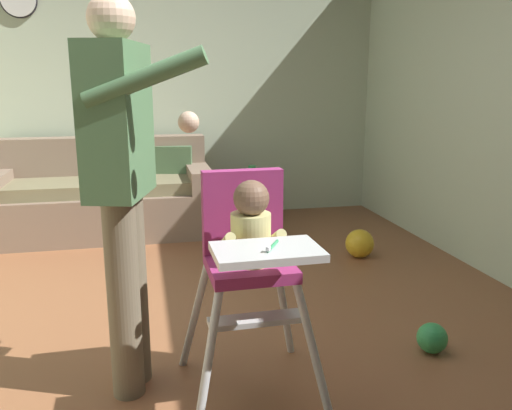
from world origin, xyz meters
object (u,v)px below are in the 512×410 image
at_px(adult_standing, 122,179).
at_px(toy_ball, 432,338).
at_px(side_table, 252,191).
at_px(couch, 104,197).
at_px(high_chair, 250,244).
at_px(sippy_cup, 252,171).
at_px(toy_ball_second, 360,243).

height_order(adult_standing, toy_ball, adult_standing).
bearing_deg(side_table, couch, 169.82).
xyz_separation_m(adult_standing, side_table, (1.07, 2.40, -0.59)).
bearing_deg(side_table, adult_standing, -114.04).
relative_size(high_chair, toy_ball, 6.31).
relative_size(couch, high_chair, 1.97).
height_order(high_chair, adult_standing, adult_standing).
distance_m(toy_ball, sippy_cup, 2.51).
relative_size(toy_ball, side_table, 0.30).
bearing_deg(toy_ball, side_table, 100.06).
xyz_separation_m(adult_standing, toy_ball, (1.50, -0.02, -0.89)).
xyz_separation_m(adult_standing, sippy_cup, (1.07, 2.40, -0.40)).
height_order(couch, high_chair, high_chair).
relative_size(adult_standing, toy_ball, 10.84).
xyz_separation_m(high_chair, side_table, (0.55, 2.54, -0.31)).
distance_m(high_chair, toy_ball, 1.16).
height_order(high_chair, toy_ball_second, high_chair).
xyz_separation_m(couch, adult_standing, (0.28, -2.64, 0.64)).
relative_size(high_chair, adult_standing, 0.58).
relative_size(toy_ball_second, sippy_cup, 2.27).
bearing_deg(sippy_cup, side_table, -0.00).
bearing_deg(toy_ball, adult_standing, 179.13).
xyz_separation_m(toy_ball, sippy_cup, (-0.43, 2.42, 0.49)).
bearing_deg(high_chair, toy_ball, 95.94).
distance_m(toy_ball, side_table, 2.48).
bearing_deg(sippy_cup, toy_ball_second, -54.15).
xyz_separation_m(toy_ball, side_table, (-0.43, 2.42, 0.30)).
bearing_deg(side_table, toy_ball, -79.94).
xyz_separation_m(couch, side_table, (1.35, -0.24, 0.05)).
bearing_deg(adult_standing, toy_ball, 14.53).
distance_m(adult_standing, side_table, 2.69).
bearing_deg(toy_ball_second, sippy_cup, 125.85).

